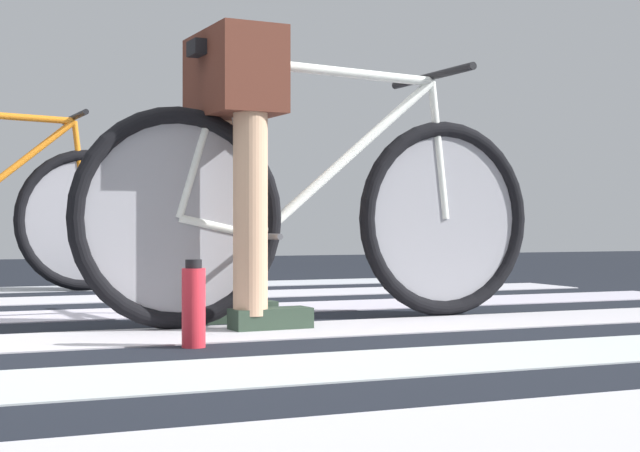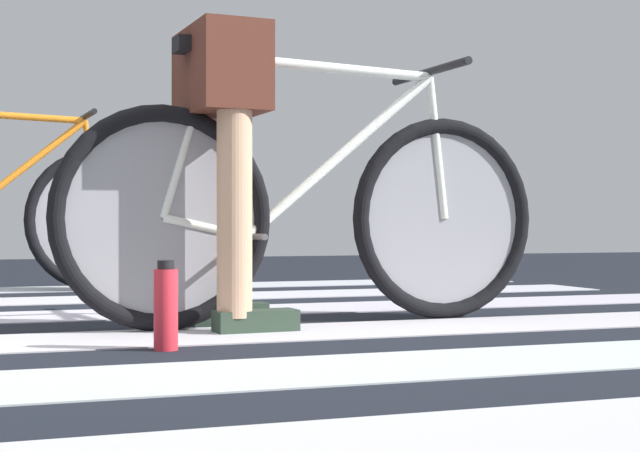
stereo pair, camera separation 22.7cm
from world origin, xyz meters
name	(u,v)px [view 2 (the right image)]	position (x,y,z in m)	size (l,w,h in m)	color
ground	(109,348)	(0.00, 0.00, 0.01)	(18.00, 14.00, 0.02)	black
crosswalk_markings	(119,356)	(-0.01, -0.27, 0.02)	(5.46, 5.79, 0.00)	#B8BDC3
bicycle_1_of_2	(311,210)	(0.71, 0.30, 0.41)	(1.74, 0.52, 0.93)	black
cyclist_1_of_2	(222,135)	(0.40, 0.28, 0.65)	(0.34, 0.42, 0.97)	tan
water_bottle	(166,307)	(0.13, -0.18, 0.13)	(0.07, 0.07, 0.24)	red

